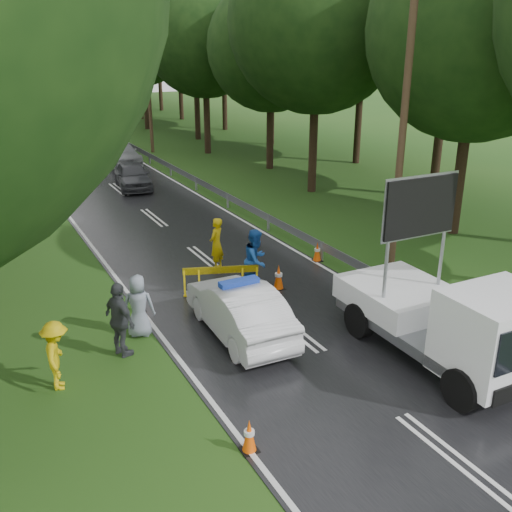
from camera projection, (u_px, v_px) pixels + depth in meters
ground at (291, 328)px, 15.76m from camera, size 160.00×160.00×0.00m
road at (74, 154)px, 40.61m from camera, size 7.00×140.00×0.02m
guardrail at (125, 143)px, 41.76m from camera, size 0.12×60.06×0.70m
utility_pole_near at (404, 122)px, 17.91m from camera, size 1.40×0.24×10.00m
utility_pole_mid at (148, 79)px, 39.46m from camera, size 1.40×0.24×10.00m
utility_pole_far at (73, 66)px, 61.00m from camera, size 1.40×0.24×10.00m
tree_right_near at (500, 38)px, 18.70m from camera, size 7.92×7.92×11.52m
police_sedan at (239, 310)px, 15.19m from camera, size 1.69×4.43×1.59m
work_truck at (450, 320)px, 13.63m from camera, size 2.56×5.54×4.38m
barrier at (221, 274)px, 17.57m from camera, size 2.20×0.86×0.96m
officer at (216, 244)px, 19.57m from camera, size 0.80×0.77×1.85m
civilian at (256, 260)px, 17.87m from camera, size 1.24×1.19×2.02m
bystander_left at (57, 355)px, 12.78m from camera, size 0.82×1.17×1.65m
bystander_mid at (120, 320)px, 14.07m from camera, size 0.81×1.24×1.96m
bystander_right at (139, 306)px, 15.09m from camera, size 1.00×0.86×1.73m
queue_car_first at (132, 176)px, 30.73m from camera, size 2.15×4.28×1.40m
queue_car_second at (120, 153)px, 37.04m from camera, size 2.02×4.82×1.39m
queue_car_third at (93, 139)px, 41.81m from camera, size 3.34×6.06×1.61m
queue_car_fourth at (72, 130)px, 46.64m from camera, size 1.90×4.39×1.40m
cone_near_left at (249, 436)px, 10.90m from camera, size 0.34×0.34×0.71m
cone_center at (240, 293)px, 17.01m from camera, size 0.39×0.39×0.82m
cone_far at (279, 277)px, 18.14m from camera, size 0.39×0.39×0.82m
cone_left_mid at (139, 300)px, 16.63m from camera, size 0.35×0.35×0.74m
cone_right at (317, 252)px, 20.49m from camera, size 0.34×0.34×0.73m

